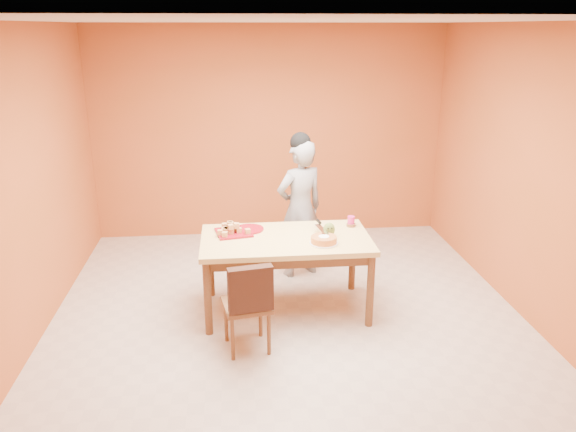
{
  "coord_description": "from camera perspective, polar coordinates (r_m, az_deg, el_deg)",
  "views": [
    {
      "loc": [
        -0.49,
        -4.67,
        2.66
      ],
      "look_at": [
        0.02,
        0.3,
        0.97
      ],
      "focal_mm": 35.0,
      "sensor_mm": 36.0,
      "label": 1
    }
  ],
  "objects": [
    {
      "name": "white_cake_plate",
      "position": [
        5.18,
        3.65,
        -2.75
      ],
      "size": [
        0.31,
        0.31,
        0.01
      ],
      "primitive_type": "cylinder",
      "rotation": [
        0.0,
        0.0,
        0.2
      ],
      "color": "white",
      "rests_on": "dining_table"
    },
    {
      "name": "dining_chair",
      "position": [
        4.81,
        -4.24,
        -8.86
      ],
      "size": [
        0.45,
        0.51,
        0.84
      ],
      "rotation": [
        0.0,
        0.0,
        0.18
      ],
      "color": "brown",
      "rests_on": "floor"
    },
    {
      "name": "wall_back",
      "position": [
        7.3,
        -1.92,
        8.4
      ],
      "size": [
        4.5,
        0.0,
        4.5
      ],
      "primitive_type": "plane",
      "rotation": [
        1.57,
        0.0,
        0.0
      ],
      "color": "#B8562A",
      "rests_on": "floor"
    },
    {
      "name": "dining_table",
      "position": [
        5.35,
        -0.22,
        -3.14
      ],
      "size": [
        1.6,
        0.9,
        0.76
      ],
      "color": "#D5BA6F",
      "rests_on": "floor"
    },
    {
      "name": "checker_tin",
      "position": [
        5.64,
        6.43,
        -0.91
      ],
      "size": [
        0.09,
        0.09,
        0.03
      ],
      "primitive_type": "cylinder",
      "rotation": [
        0.0,
        0.0,
        -0.02
      ],
      "color": "#3A1D10",
      "rests_on": "dining_table"
    },
    {
      "name": "sponge_cake",
      "position": [
        5.16,
        3.66,
        -2.41
      ],
      "size": [
        0.24,
        0.24,
        0.05
      ],
      "primitive_type": "cylinder",
      "rotation": [
        0.0,
        0.0,
        0.02
      ],
      "color": "orange",
      "rests_on": "white_cake_plate"
    },
    {
      "name": "floor",
      "position": [
        5.39,
        0.13,
        -10.81
      ],
      "size": [
        5.0,
        5.0,
        0.0
      ],
      "primitive_type": "plane",
      "color": "#BDB0A1",
      "rests_on": "ground"
    },
    {
      "name": "wall_right",
      "position": [
        5.57,
        23.9,
        3.52
      ],
      "size": [
        0.0,
        5.0,
        5.0
      ],
      "primitive_type": "plane",
      "rotation": [
        1.57,
        0.0,
        -1.57
      ],
      "color": "#B8562A",
      "rests_on": "floor"
    },
    {
      "name": "person",
      "position": [
        6.12,
        1.23,
        0.71
      ],
      "size": [
        0.66,
        0.56,
        1.53
      ],
      "primitive_type": "imported",
      "rotation": [
        0.0,
        0.0,
        3.55
      ],
      "color": "gray",
      "rests_on": "floor"
    },
    {
      "name": "pastry_pile",
      "position": [
        5.42,
        -5.56,
        -1.12
      ],
      "size": [
        0.29,
        0.29,
        0.1
      ],
      "primitive_type": null,
      "color": "tan",
      "rests_on": "pastry_platter"
    },
    {
      "name": "wall_left",
      "position": [
        5.16,
        -25.6,
        2.16
      ],
      "size": [
        0.0,
        5.0,
        5.0
      ],
      "primitive_type": "plane",
      "rotation": [
        1.57,
        0.0,
        1.57
      ],
      "color": "#B8562A",
      "rests_on": "floor"
    },
    {
      "name": "egg_ornament",
      "position": [
        5.33,
        4.2,
        -1.39
      ],
      "size": [
        0.14,
        0.12,
        0.14
      ],
      "primitive_type": "ellipsoid",
      "rotation": [
        0.0,
        0.0,
        -0.37
      ],
      "color": "olive",
      "rests_on": "dining_table"
    },
    {
      "name": "ceiling",
      "position": [
        4.69,
        0.16,
        19.25
      ],
      "size": [
        5.0,
        5.0,
        0.0
      ],
      "primitive_type": "plane",
      "rotation": [
        3.14,
        0.0,
        0.0
      ],
      "color": "silver",
      "rests_on": "wall_back"
    },
    {
      "name": "red_dinner_plate",
      "position": [
        5.52,
        -3.97,
        -1.34
      ],
      "size": [
        0.32,
        0.32,
        0.02
      ],
      "primitive_type": "cylinder",
      "rotation": [
        0.0,
        0.0,
        -0.13
      ],
      "color": "maroon",
      "rests_on": "dining_table"
    },
    {
      "name": "pastry_platter",
      "position": [
        5.44,
        -5.54,
        -1.68
      ],
      "size": [
        0.38,
        0.38,
        0.02
      ],
      "primitive_type": "cube",
      "rotation": [
        0.0,
        0.0,
        0.19
      ],
      "color": "maroon",
      "rests_on": "dining_table"
    },
    {
      "name": "cake_server",
      "position": [
        5.32,
        3.46,
        -1.36
      ],
      "size": [
        0.1,
        0.3,
        0.01
      ],
      "primitive_type": "cube",
      "rotation": [
        0.0,
        0.0,
        0.16
      ],
      "color": "silver",
      "rests_on": "sponge_cake"
    },
    {
      "name": "magenta_glass",
      "position": [
        5.64,
        6.42,
        -0.52
      ],
      "size": [
        0.08,
        0.08,
        0.1
      ],
      "primitive_type": "cylinder",
      "rotation": [
        0.0,
        0.0,
        0.17
      ],
      "color": "#D01F78",
      "rests_on": "dining_table"
    }
  ]
}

